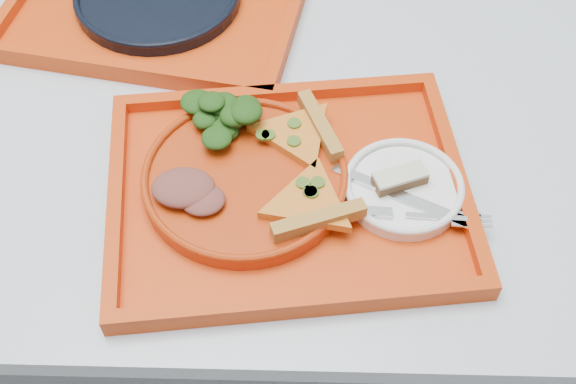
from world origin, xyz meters
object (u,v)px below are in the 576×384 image
object	(u,v)px
tray_main	(288,193)
dessert_bar	(400,178)
dinner_plate	(245,179)
tray_far	(159,4)

from	to	relation	value
tray_main	dessert_bar	size ratio (longest dim) A/B	6.23
dinner_plate	dessert_bar	distance (m)	0.20
tray_far	dessert_bar	xyz separation A→B (m)	(0.35, -0.37, 0.03)
dinner_plate	dessert_bar	bearing A→B (deg)	-1.52
dessert_bar	tray_far	bearing A→B (deg)	112.65
tray_main	tray_far	world-z (taller)	same
tray_main	tray_far	distance (m)	0.43
tray_far	dinner_plate	size ratio (longest dim) A/B	1.73
dessert_bar	tray_main	bearing A→B (deg)	160.75
tray_main	dessert_bar	world-z (taller)	dessert_bar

